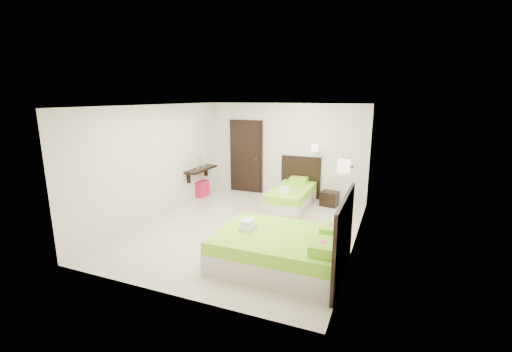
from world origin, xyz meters
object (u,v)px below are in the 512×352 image
at_px(nightstand, 329,199).
at_px(bed_double, 285,248).
at_px(bed_single, 292,195).
at_px(ottoman, 199,188).

bearing_deg(nightstand, bed_double, -83.28).
distance_m(bed_single, bed_double, 3.30).
relative_size(bed_single, nightstand, 4.40).
xyz_separation_m(bed_double, nightstand, (0.09, 3.55, -0.13)).
distance_m(nightstand, ottoman, 3.66).
bearing_deg(bed_double, bed_single, 104.35).
bearing_deg(ottoman, bed_single, 3.13).
bearing_deg(bed_single, bed_double, -75.65).
relative_size(bed_double, ottoman, 4.82).
height_order(nightstand, ottoman, ottoman).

